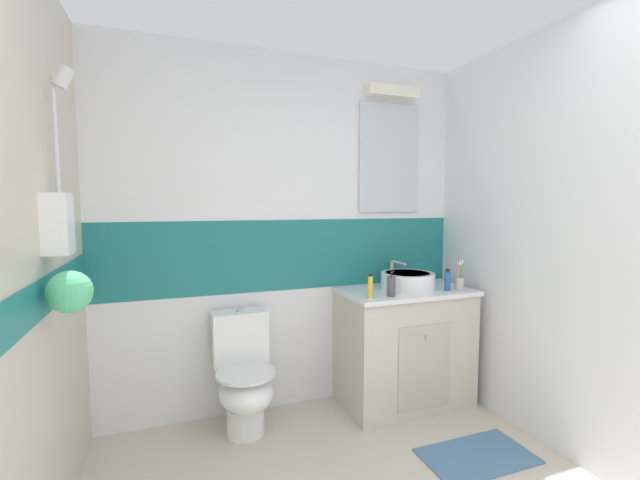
{
  "coord_description": "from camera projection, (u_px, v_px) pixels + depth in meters",
  "views": [
    {
      "loc": [
        -0.81,
        -0.4,
        1.46
      ],
      "look_at": [
        0.04,
        1.9,
        1.25
      ],
      "focal_mm": 23.08,
      "sensor_mm": 36.0,
      "label": 1
    }
  ],
  "objects": [
    {
      "name": "wall_right_plain",
      "position": [
        587.0,
        242.0,
        2.26
      ],
      "size": [
        0.1,
        3.48,
        2.5
      ],
      "primitive_type": "cube",
      "color": "white",
      "rests_on": "ground_plane"
    },
    {
      "name": "bath_mat",
      "position": [
        477.0,
        456.0,
        2.38
      ],
      "size": [
        0.64,
        0.37,
        0.01
      ],
      "primitive_type": "cube",
      "color": "#4C7299",
      "rests_on": "ground_plane"
    },
    {
      "name": "toilet",
      "position": [
        244.0,
        377.0,
        2.63
      ],
      "size": [
        0.37,
        0.5,
        0.77
      ],
      "color": "white",
      "rests_on": "ground_plane"
    },
    {
      "name": "vanity_cabinet",
      "position": [
        404.0,
        346.0,
        3.01
      ],
      "size": [
        0.93,
        0.56,
        0.85
      ],
      "color": "beige",
      "rests_on": "ground_plane"
    },
    {
      "name": "soap_dispenser",
      "position": [
        391.0,
        286.0,
        2.72
      ],
      "size": [
        0.06,
        0.06,
        0.17
      ],
      "color": "#4C4C51",
      "rests_on": "vanity_cabinet"
    },
    {
      "name": "toothpaste_tube_upright",
      "position": [
        370.0,
        286.0,
        2.68
      ],
      "size": [
        0.03,
        0.03,
        0.16
      ],
      "color": "yellow",
      "rests_on": "vanity_cabinet"
    },
    {
      "name": "toothbrush_cup",
      "position": [
        459.0,
        282.0,
        2.91
      ],
      "size": [
        0.06,
        0.06,
        0.22
      ],
      "color": "#B2ADA3",
      "rests_on": "vanity_cabinet"
    },
    {
      "name": "wall_back_tiled",
      "position": [
        290.0,
        232.0,
        2.96
      ],
      "size": [
        3.2,
        0.2,
        2.5
      ],
      "color": "white",
      "rests_on": "ground_plane"
    },
    {
      "name": "sink_basin",
      "position": [
        407.0,
        280.0,
        2.97
      ],
      "size": [
        0.39,
        0.43,
        0.18
      ],
      "color": "white",
      "rests_on": "vanity_cabinet"
    },
    {
      "name": "deodorant_spray_can",
      "position": [
        447.0,
        280.0,
        2.91
      ],
      "size": [
        0.04,
        0.04,
        0.15
      ],
      "color": "#2659B2",
      "rests_on": "vanity_cabinet"
    }
  ]
}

